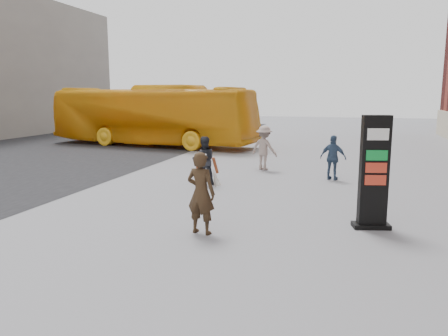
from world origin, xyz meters
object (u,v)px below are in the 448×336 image
(info_pylon, at_px, (374,173))
(woman, at_px, (201,192))
(pedestrian_c, at_px, (333,158))
(bus, at_px, (152,116))
(pedestrian_a, at_px, (204,161))
(pedestrian_b, at_px, (264,148))

(info_pylon, distance_m, woman, 3.88)
(woman, bearing_deg, info_pylon, -148.28)
(info_pylon, bearing_deg, pedestrian_c, 87.83)
(woman, bearing_deg, pedestrian_c, -99.90)
(woman, distance_m, bus, 16.89)
(pedestrian_a, xyz_separation_m, pedestrian_b, (1.39, 3.41, 0.07))
(pedestrian_c, bearing_deg, pedestrian_a, 41.82)
(woman, distance_m, pedestrian_a, 5.23)
(pedestrian_c, bearing_deg, info_pylon, 116.97)
(pedestrian_a, height_order, pedestrian_c, pedestrian_a)
(pedestrian_b, bearing_deg, pedestrian_c, 174.59)
(pedestrian_a, bearing_deg, pedestrian_c, -178.05)
(woman, xyz_separation_m, bus, (-8.13, 14.78, 0.82))
(woman, height_order, pedestrian_c, woman)
(info_pylon, relative_size, bus, 0.20)
(pedestrian_a, distance_m, pedestrian_b, 3.68)
(pedestrian_b, xyz_separation_m, pedestrian_c, (2.74, -1.40, -0.09))
(info_pylon, relative_size, pedestrian_b, 1.46)
(info_pylon, distance_m, pedestrian_a, 6.31)
(bus, xyz_separation_m, pedestrian_b, (7.90, -6.41, -0.87))
(info_pylon, xyz_separation_m, woman, (-3.59, -1.44, -0.35))
(info_pylon, distance_m, pedestrian_b, 7.93)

